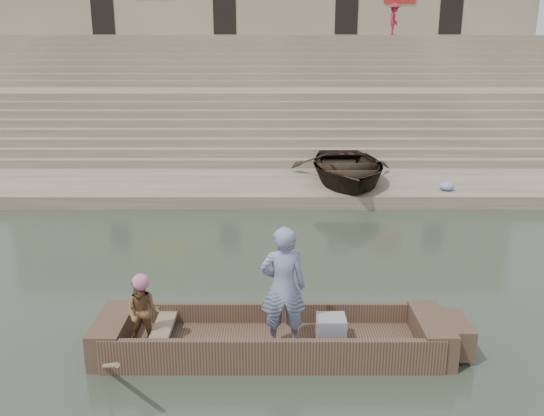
{
  "coord_description": "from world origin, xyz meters",
  "views": [
    {
      "loc": [
        0.73,
        -10.16,
        4.79
      ],
      "look_at": [
        0.73,
        1.44,
        1.4
      ],
      "focal_mm": 37.27,
      "sensor_mm": 36.0,
      "label": 1
    }
  ],
  "objects_px": {
    "pedestrian": "(394,19)",
    "standing_man": "(283,287)",
    "rowing_man": "(143,312)",
    "television": "(330,328)",
    "beached_rowboat": "(347,167)",
    "main_rowboat": "(272,346)"
  },
  "relations": [
    {
      "from": "pedestrian",
      "to": "standing_man",
      "type": "bearing_deg",
      "value": -172.51
    },
    {
      "from": "standing_man",
      "to": "rowing_man",
      "type": "distance_m",
      "value": 2.21
    },
    {
      "from": "television",
      "to": "pedestrian",
      "type": "relative_size",
      "value": 0.28
    },
    {
      "from": "standing_man",
      "to": "beached_rowboat",
      "type": "distance_m",
      "value": 10.38
    },
    {
      "from": "rowing_man",
      "to": "beached_rowboat",
      "type": "height_order",
      "value": "beached_rowboat"
    },
    {
      "from": "beached_rowboat",
      "to": "pedestrian",
      "type": "relative_size",
      "value": 2.94
    },
    {
      "from": "beached_rowboat",
      "to": "standing_man",
      "type": "bearing_deg",
      "value": -103.42
    },
    {
      "from": "rowing_man",
      "to": "pedestrian",
      "type": "height_order",
      "value": "pedestrian"
    },
    {
      "from": "main_rowboat",
      "to": "television",
      "type": "height_order",
      "value": "television"
    },
    {
      "from": "rowing_man",
      "to": "television",
      "type": "xyz_separation_m",
      "value": [
        2.93,
        0.18,
        -0.37
      ]
    },
    {
      "from": "main_rowboat",
      "to": "rowing_man",
      "type": "xyz_separation_m",
      "value": [
        -2.0,
        -0.18,
        0.68
      ]
    },
    {
      "from": "television",
      "to": "pedestrian",
      "type": "height_order",
      "value": "pedestrian"
    },
    {
      "from": "main_rowboat",
      "to": "television",
      "type": "bearing_deg",
      "value": 0.0
    },
    {
      "from": "standing_man",
      "to": "rowing_man",
      "type": "relative_size",
      "value": 1.72
    },
    {
      "from": "main_rowboat",
      "to": "beached_rowboat",
      "type": "xyz_separation_m",
      "value": [
        2.44,
        9.96,
        0.79
      ]
    },
    {
      "from": "standing_man",
      "to": "television",
      "type": "height_order",
      "value": "standing_man"
    },
    {
      "from": "pedestrian",
      "to": "main_rowboat",
      "type": "bearing_deg",
      "value": -172.99
    },
    {
      "from": "rowing_man",
      "to": "standing_man",
      "type": "bearing_deg",
      "value": 3.07
    },
    {
      "from": "rowing_man",
      "to": "television",
      "type": "distance_m",
      "value": 2.96
    },
    {
      "from": "standing_man",
      "to": "beached_rowboat",
      "type": "xyz_separation_m",
      "value": [
        2.27,
        10.12,
        -0.3
      ]
    },
    {
      "from": "television",
      "to": "beached_rowboat",
      "type": "bearing_deg",
      "value": 81.39
    },
    {
      "from": "television",
      "to": "beached_rowboat",
      "type": "distance_m",
      "value": 10.09
    }
  ]
}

